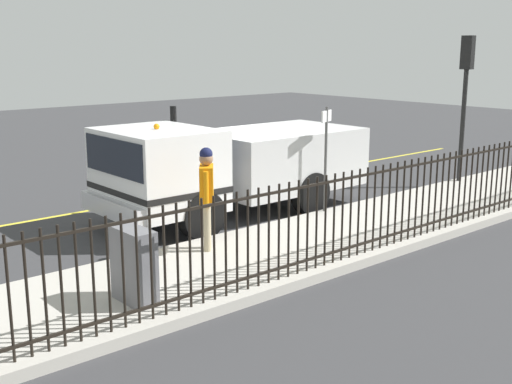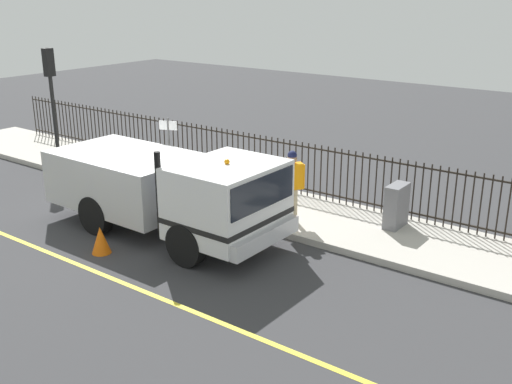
% 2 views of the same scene
% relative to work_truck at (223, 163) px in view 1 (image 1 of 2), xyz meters
% --- Properties ---
extents(ground_plane, '(54.15, 54.15, 0.00)m').
position_rel_work_truck_xyz_m(ground_plane, '(-0.23, 1.01, -1.21)').
color(ground_plane, '#38383A').
rests_on(ground_plane, ground).
extents(sidewalk_slab, '(2.81, 24.61, 0.17)m').
position_rel_work_truck_xyz_m(sidewalk_slab, '(2.82, 1.01, -1.13)').
color(sidewalk_slab, '#B7B2A8').
rests_on(sidewalk_slab, ground).
extents(lane_marking, '(0.12, 22.15, 0.01)m').
position_rel_work_truck_xyz_m(lane_marking, '(-2.46, 1.01, -1.21)').
color(lane_marking, yellow).
rests_on(lane_marking, ground).
extents(work_truck, '(2.43, 6.27, 2.40)m').
position_rel_work_truck_xyz_m(work_truck, '(0.00, 0.00, 0.00)').
color(work_truck, white).
rests_on(work_truck, ground).
extents(worker_standing, '(0.55, 0.50, 1.83)m').
position_rel_work_truck_xyz_m(worker_standing, '(2.07, -1.98, 0.07)').
color(worker_standing, orange).
rests_on(worker_standing, sidewalk_slab).
extents(iron_fence, '(0.04, 20.96, 1.52)m').
position_rel_work_truck_xyz_m(iron_fence, '(4.01, 1.01, -0.28)').
color(iron_fence, black).
rests_on(iron_fence, sidewalk_slab).
extents(traffic_light_near, '(0.32, 0.23, 3.78)m').
position_rel_work_truck_xyz_m(traffic_light_near, '(1.61, 6.71, 1.65)').
color(traffic_light_near, black).
rests_on(traffic_light_near, sidewalk_slab).
extents(utility_cabinet, '(0.75, 0.35, 1.07)m').
position_rel_work_truck_xyz_m(utility_cabinet, '(3.33, -4.19, -0.51)').
color(utility_cabinet, slate).
rests_on(utility_cabinet, sidewalk_slab).
extents(traffic_cone, '(0.44, 0.44, 0.63)m').
position_rel_work_truck_xyz_m(traffic_cone, '(-1.74, 0.63, -0.90)').
color(traffic_cone, orange).
rests_on(traffic_cone, ground).
extents(street_sign, '(0.21, 0.48, 2.27)m').
position_rel_work_truck_xyz_m(street_sign, '(1.52, 1.60, 0.38)').
color(street_sign, '#4C4C4C').
rests_on(street_sign, sidewalk_slab).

